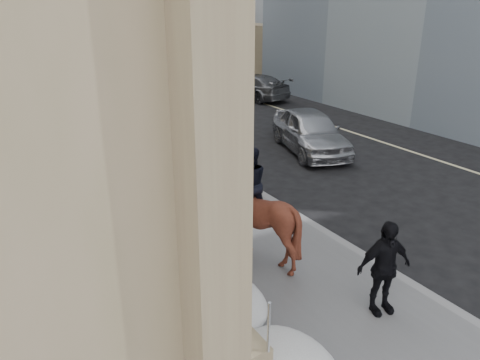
# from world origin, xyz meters

# --- Properties ---
(ground) EXTENTS (140.00, 140.00, 0.00)m
(ground) POSITION_xyz_m (0.00, 0.00, 0.00)
(ground) COLOR black
(ground) RESTS_ON ground
(sidewalk) EXTENTS (5.00, 80.00, 0.12)m
(sidewalk) POSITION_xyz_m (0.00, 10.00, 0.06)
(sidewalk) COLOR #58585B
(sidewalk) RESTS_ON ground
(curb) EXTENTS (0.24, 80.00, 0.12)m
(curb) POSITION_xyz_m (2.62, 10.00, 0.06)
(curb) COLOR slate
(curb) RESTS_ON ground
(lane_line) EXTENTS (0.15, 70.00, 0.01)m
(lane_line) POSITION_xyz_m (10.50, 10.00, 0.01)
(lane_line) COLOR #BFB78C
(lane_line) RESTS_ON ground
(far_podium) EXTENTS (2.00, 80.00, 4.00)m
(far_podium) POSITION_xyz_m (15.50, 10.00, 2.00)
(far_podium) COLOR #816E53
(far_podium) RESTS_ON ground
(streetlight_mid) EXTENTS (1.71, 0.24, 8.00)m
(streetlight_mid) POSITION_xyz_m (2.74, 14.00, 4.58)
(streetlight_mid) COLOR #2D2D30
(streetlight_mid) RESTS_ON ground
(streetlight_far) EXTENTS (1.71, 0.24, 8.00)m
(streetlight_far) POSITION_xyz_m (2.74, 34.00, 4.58)
(streetlight_far) COLOR #2D2D30
(streetlight_far) RESTS_ON ground
(traffic_signal) EXTENTS (4.10, 0.22, 6.00)m
(traffic_signal) POSITION_xyz_m (2.07, 22.00, 4.00)
(traffic_signal) COLOR #2D2D30
(traffic_signal) RESTS_ON ground
(snow_bank) EXTENTS (1.70, 18.10, 0.76)m
(snow_bank) POSITION_xyz_m (-1.42, 8.11, 0.47)
(snow_bank) COLOR silver
(snow_bank) RESTS_ON sidewalk
(mounted_horse_left) EXTENTS (1.82, 2.79, 2.74)m
(mounted_horse_left) POSITION_xyz_m (-0.46, 2.12, 1.26)
(mounted_horse_left) COLOR #492816
(mounted_horse_left) RESTS_ON sidewalk
(mounted_horse_right) EXTENTS (2.27, 2.42, 2.75)m
(mounted_horse_right) POSITION_xyz_m (0.16, 1.52, 1.30)
(mounted_horse_right) COLOR #4E2216
(mounted_horse_right) RESTS_ON sidewalk
(pedestrian) EXTENTS (1.23, 0.73, 1.97)m
(pedestrian) POSITION_xyz_m (1.28, -1.46, 1.11)
(pedestrian) COLOR black
(pedestrian) RESTS_ON sidewalk
(car_silver) EXTENTS (3.49, 5.44, 1.72)m
(car_silver) POSITION_xyz_m (6.94, 7.66, 0.86)
(car_silver) COLOR #ADAEB5
(car_silver) RESTS_ON ground
(car_grey) EXTENTS (2.99, 5.47, 1.50)m
(car_grey) POSITION_xyz_m (10.74, 17.89, 0.75)
(car_grey) COLOR #54565B
(car_grey) RESTS_ON ground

